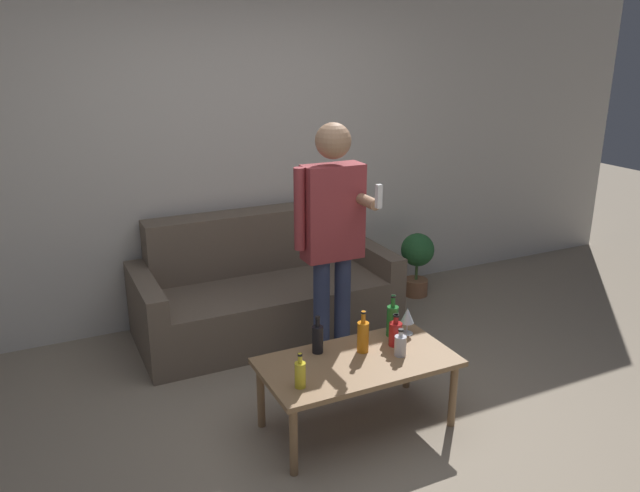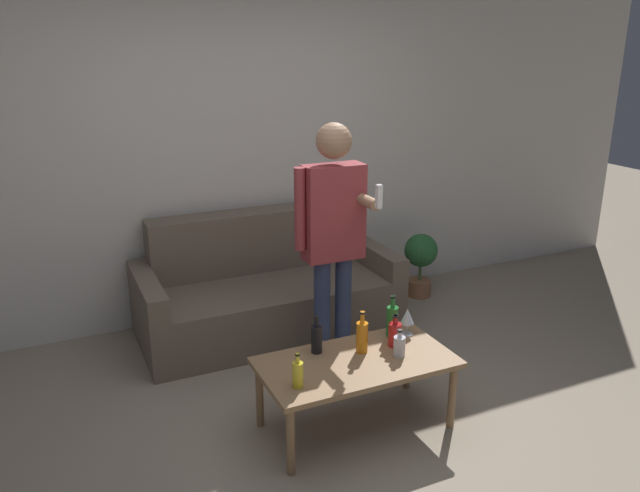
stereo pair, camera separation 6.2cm
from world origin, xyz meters
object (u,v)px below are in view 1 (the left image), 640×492
(bottle_orange, at_px, (318,338))
(couch, at_px, (264,291))
(coffee_table, at_px, (358,367))
(person_standing_front, at_px, (332,229))

(bottle_orange, bearing_deg, couch, 83.37)
(couch, xyz_separation_m, coffee_table, (0.02, -1.43, 0.07))
(couch, distance_m, coffee_table, 1.43)
(coffee_table, bearing_deg, couch, 90.62)
(bottle_orange, xyz_separation_m, person_standing_front, (0.32, 0.46, 0.48))
(couch, height_order, person_standing_front, person_standing_front)
(coffee_table, bearing_deg, bottle_orange, 132.38)
(bottle_orange, bearing_deg, person_standing_front, 55.11)
(couch, relative_size, coffee_table, 1.75)
(couch, relative_size, bottle_orange, 8.57)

